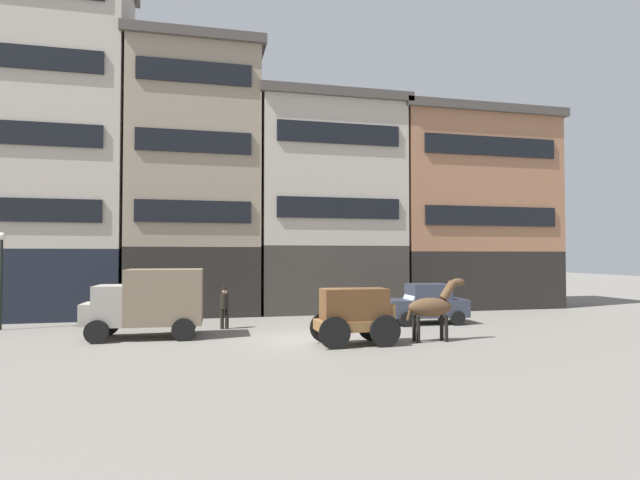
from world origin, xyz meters
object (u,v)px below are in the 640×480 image
pedestrian_officer (225,306)px  sedan_light (426,304)px  draft_horse (433,307)px  streetlamp_curbside (1,267)px  cargo_wagon (356,312)px  delivery_truck_near (149,301)px

pedestrian_officer → sedan_light: bearing=-2.7°
draft_horse → streetlamp_curbside: size_ratio=0.57×
cargo_wagon → delivery_truck_near: (-7.26, 3.18, 0.28)m
cargo_wagon → sedan_light: size_ratio=0.77×
pedestrian_officer → streetlamp_curbside: size_ratio=0.44×
cargo_wagon → draft_horse: 2.95m
draft_horse → pedestrian_officer: draft_horse is taller
delivery_truck_near → pedestrian_officer: size_ratio=2.45×
delivery_truck_near → sedan_light: 12.12m
sedan_light → streetlamp_curbside: 18.57m
delivery_truck_near → draft_horse: bearing=-17.3°
cargo_wagon → pedestrian_officer: cargo_wagon is taller
cargo_wagon → pedestrian_officer: (-4.35, 4.92, -0.17)m
delivery_truck_near → streetlamp_curbside: bearing=150.6°
streetlamp_curbside → pedestrian_officer: bearing=-11.1°
draft_horse → delivery_truck_near: (-10.21, 3.18, 0.15)m
delivery_truck_near → sedan_light: bearing=6.3°
sedan_light → draft_horse: bearing=-112.1°
draft_horse → sedan_light: 4.87m
cargo_wagon → draft_horse: size_ratio=1.24×
draft_horse → sedan_light: bearing=67.9°
sedan_light → pedestrian_officer: 9.13m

